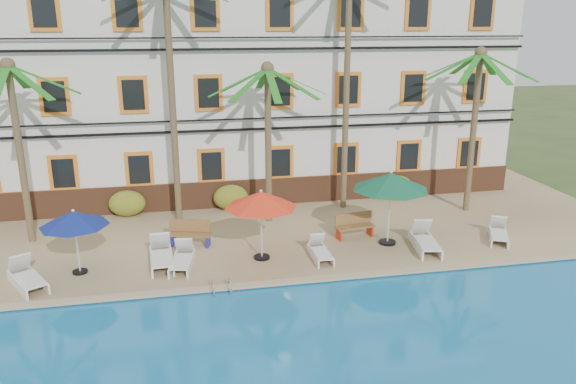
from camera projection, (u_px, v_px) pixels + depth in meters
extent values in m
plane|color=#384C23|center=(275.00, 278.00, 18.39)|extent=(100.00, 100.00, 0.00)
cube|color=tan|center=(254.00, 223.00, 23.04)|extent=(30.00, 12.00, 0.25)
cube|color=tan|center=(280.00, 282.00, 17.47)|extent=(30.00, 0.35, 0.06)
cube|color=silver|center=(236.00, 84.00, 26.24)|extent=(25.00, 6.00, 10.00)
cube|color=brown|center=(247.00, 193.00, 24.65)|extent=(25.00, 0.12, 1.20)
cube|color=orange|center=(64.00, 173.00, 22.85)|extent=(1.15, 0.10, 1.50)
cube|color=black|center=(63.00, 173.00, 22.81)|extent=(0.85, 0.04, 1.20)
cube|color=orange|center=(139.00, 169.00, 23.43)|extent=(1.15, 0.10, 1.50)
cube|color=black|center=(139.00, 170.00, 23.38)|extent=(0.85, 0.04, 1.20)
cube|color=orange|center=(212.00, 166.00, 24.00)|extent=(1.15, 0.10, 1.50)
cube|color=black|center=(212.00, 166.00, 23.95)|extent=(0.85, 0.04, 1.20)
cube|color=orange|center=(280.00, 162.00, 24.57)|extent=(1.15, 0.10, 1.50)
cube|color=black|center=(281.00, 163.00, 24.52)|extent=(0.85, 0.04, 1.20)
cube|color=orange|center=(346.00, 159.00, 25.14)|extent=(1.15, 0.10, 1.50)
cube|color=black|center=(346.00, 160.00, 25.10)|extent=(0.85, 0.04, 1.20)
cube|color=orange|center=(409.00, 156.00, 25.71)|extent=(1.15, 0.10, 1.50)
cube|color=black|center=(409.00, 156.00, 25.67)|extent=(0.85, 0.04, 1.20)
cube|color=orange|center=(469.00, 153.00, 26.29)|extent=(1.15, 0.10, 1.50)
cube|color=black|center=(469.00, 153.00, 26.24)|extent=(0.85, 0.04, 1.20)
cube|color=orange|center=(54.00, 97.00, 21.95)|extent=(1.15, 0.10, 1.50)
cube|color=black|center=(54.00, 97.00, 21.90)|extent=(0.85, 0.04, 1.20)
cube|color=orange|center=(133.00, 95.00, 22.52)|extent=(1.15, 0.10, 1.50)
cube|color=black|center=(133.00, 95.00, 22.48)|extent=(0.85, 0.04, 1.20)
cube|color=orange|center=(209.00, 93.00, 23.10)|extent=(1.15, 0.10, 1.50)
cube|color=black|center=(209.00, 93.00, 23.05)|extent=(0.85, 0.04, 1.20)
cube|color=orange|center=(280.00, 91.00, 23.67)|extent=(1.15, 0.10, 1.50)
cube|color=black|center=(280.00, 91.00, 23.62)|extent=(0.85, 0.04, 1.20)
cube|color=orange|center=(348.00, 90.00, 24.24)|extent=(1.15, 0.10, 1.50)
cube|color=black|center=(348.00, 90.00, 24.19)|extent=(0.85, 0.04, 1.20)
cube|color=orange|center=(413.00, 88.00, 24.81)|extent=(1.15, 0.10, 1.50)
cube|color=black|center=(414.00, 88.00, 24.77)|extent=(0.85, 0.04, 1.20)
cube|color=orange|center=(475.00, 86.00, 25.39)|extent=(1.15, 0.10, 1.50)
cube|color=black|center=(476.00, 87.00, 25.34)|extent=(0.85, 0.04, 1.20)
cube|color=orange|center=(44.00, 11.00, 21.02)|extent=(1.15, 0.10, 1.50)
cube|color=black|center=(44.00, 11.00, 20.97)|extent=(0.85, 0.04, 1.20)
cube|color=orange|center=(127.00, 11.00, 21.59)|extent=(1.15, 0.10, 1.50)
cube|color=black|center=(127.00, 11.00, 21.55)|extent=(0.85, 0.04, 1.20)
cube|color=orange|center=(205.00, 11.00, 22.17)|extent=(1.15, 0.10, 1.50)
cube|color=black|center=(205.00, 11.00, 22.12)|extent=(0.85, 0.04, 1.20)
cube|color=orange|center=(280.00, 12.00, 22.74)|extent=(1.15, 0.10, 1.50)
cube|color=black|center=(280.00, 12.00, 22.69)|extent=(0.85, 0.04, 1.20)
cube|color=orange|center=(351.00, 12.00, 23.31)|extent=(1.15, 0.10, 1.50)
cube|color=black|center=(351.00, 12.00, 23.26)|extent=(0.85, 0.04, 1.20)
cube|color=orange|center=(418.00, 12.00, 23.88)|extent=(1.15, 0.10, 1.50)
cube|color=black|center=(418.00, 12.00, 23.84)|extent=(0.85, 0.04, 1.20)
cube|color=orange|center=(482.00, 12.00, 24.45)|extent=(1.15, 0.10, 1.50)
cube|color=black|center=(483.00, 12.00, 24.41)|extent=(0.85, 0.04, 1.20)
cube|color=black|center=(246.00, 129.00, 23.69)|extent=(25.00, 0.08, 0.10)
cube|color=black|center=(246.00, 119.00, 23.56)|extent=(25.00, 0.08, 0.06)
cube|color=black|center=(244.00, 49.00, 22.73)|extent=(25.00, 0.08, 0.10)
cube|color=black|center=(244.00, 37.00, 22.60)|extent=(25.00, 0.08, 0.06)
cylinder|color=brown|center=(21.00, 157.00, 19.93)|extent=(0.26, 0.26, 6.41)
sphere|color=brown|center=(7.00, 65.00, 19.00)|extent=(0.50, 0.50, 0.50)
cube|color=#1A701D|center=(18.00, 77.00, 20.21)|extent=(0.28, 2.29, 1.06)
cube|color=#1A701D|center=(0.00, 84.00, 18.08)|extent=(0.28, 2.29, 1.06)
cube|color=#1A701D|center=(29.00, 82.00, 18.54)|extent=(1.82, 1.82, 1.06)
cube|color=#1A701D|center=(45.00, 80.00, 19.36)|extent=(2.29, 0.28, 1.06)
cube|color=#1A701D|center=(40.00, 78.00, 20.05)|extent=(1.82, 1.82, 1.06)
cylinder|color=brown|center=(172.00, 104.00, 21.69)|extent=(0.26, 0.26, 9.55)
cylinder|color=brown|center=(268.00, 147.00, 22.11)|extent=(0.26, 0.26, 6.13)
sphere|color=brown|center=(267.00, 68.00, 21.21)|extent=(0.50, 0.50, 0.50)
cube|color=#1A701D|center=(263.00, 79.00, 22.43)|extent=(0.28, 2.29, 1.06)
cube|color=#1A701D|center=(244.00, 80.00, 21.96)|extent=(1.82, 1.82, 1.06)
cube|color=#1A701D|center=(238.00, 82.00, 21.15)|extent=(2.29, 0.28, 1.06)
cube|color=#1A701D|center=(249.00, 84.00, 20.46)|extent=(1.82, 1.82, 1.06)
cube|color=#1A701D|center=(273.00, 85.00, 20.30)|extent=(0.28, 2.29, 1.06)
cube|color=#1A701D|center=(293.00, 84.00, 20.76)|extent=(1.82, 1.82, 1.06)
cube|color=#1A701D|center=(297.00, 81.00, 21.58)|extent=(2.29, 0.28, 1.06)
cube|color=#1A701D|center=(284.00, 79.00, 22.27)|extent=(1.82, 1.82, 1.06)
cylinder|color=brown|center=(346.00, 93.00, 23.23)|extent=(0.26, 0.26, 9.99)
cylinder|color=brown|center=(473.00, 135.00, 23.33)|extent=(0.26, 0.26, 6.62)
sphere|color=brown|center=(481.00, 53.00, 22.37)|extent=(0.50, 0.50, 0.50)
cube|color=#1A701D|center=(466.00, 64.00, 23.59)|extent=(0.28, 2.29, 1.06)
cube|color=#1A701D|center=(452.00, 65.00, 23.12)|extent=(1.82, 1.82, 1.06)
cube|color=#1A701D|center=(453.00, 66.00, 22.30)|extent=(2.29, 0.28, 1.06)
cube|color=#1A701D|center=(471.00, 68.00, 21.61)|extent=(1.82, 1.82, 1.06)
cube|color=#1A701D|center=(495.00, 68.00, 21.45)|extent=(0.28, 2.29, 1.06)
cube|color=#1A701D|center=(509.00, 67.00, 21.92)|extent=(1.82, 1.82, 1.06)
cube|color=#1A701D|center=(505.00, 66.00, 22.74)|extent=(2.29, 0.28, 1.06)
cube|color=#1A701D|center=(487.00, 64.00, 23.43)|extent=(1.82, 1.82, 1.06)
ellipsoid|color=#2C5C1A|center=(127.00, 203.00, 23.38)|extent=(1.50, 0.90, 1.10)
ellipsoid|color=#2C5C1A|center=(231.00, 197.00, 24.20)|extent=(1.50, 0.90, 1.10)
ellipsoid|color=#2C5C1A|center=(397.00, 187.00, 25.66)|extent=(1.50, 0.90, 1.10)
cylinder|color=black|center=(80.00, 272.00, 18.21)|extent=(0.49, 0.49, 0.07)
cylinder|color=silver|center=(77.00, 243.00, 17.91)|extent=(0.06, 0.06, 2.09)
cone|color=navy|center=(74.00, 218.00, 17.67)|extent=(2.17, 2.17, 0.48)
sphere|color=silver|center=(73.00, 211.00, 17.60)|extent=(0.10, 0.10, 0.10)
cylinder|color=black|center=(262.00, 257.00, 19.31)|extent=(0.55, 0.55, 0.08)
cylinder|color=silver|center=(261.00, 226.00, 18.98)|extent=(0.06, 0.06, 2.37)
cone|color=red|center=(261.00, 199.00, 18.71)|extent=(2.47, 2.47, 0.54)
sphere|color=silver|center=(261.00, 191.00, 18.62)|extent=(0.10, 0.10, 0.10)
cylinder|color=black|center=(387.00, 242.00, 20.61)|extent=(0.62, 0.62, 0.09)
cylinder|color=silver|center=(389.00, 209.00, 20.24)|extent=(0.06, 0.06, 2.66)
cone|color=#105639|center=(391.00, 181.00, 19.93)|extent=(2.77, 2.77, 0.61)
sphere|color=silver|center=(391.00, 172.00, 19.83)|extent=(0.10, 0.10, 0.10)
cube|color=white|center=(30.00, 280.00, 16.97)|extent=(1.22, 1.49, 0.06)
cube|color=white|center=(19.00, 263.00, 17.58)|extent=(0.79, 0.75, 0.68)
cube|color=white|center=(17.00, 285.00, 17.01)|extent=(1.01, 1.72, 0.31)
cube|color=white|center=(39.00, 279.00, 17.40)|extent=(1.01, 1.72, 0.31)
cube|color=white|center=(162.00, 258.00, 18.42)|extent=(0.75, 1.48, 0.07)
cube|color=white|center=(160.00, 240.00, 19.27)|extent=(0.70, 0.57, 0.72)
cube|color=white|center=(151.00, 261.00, 18.65)|extent=(0.19, 2.05, 0.33)
cube|color=white|center=(172.00, 259.00, 18.82)|extent=(0.19, 2.05, 0.33)
cube|color=white|center=(181.00, 262.00, 18.28)|extent=(0.80, 1.36, 0.06)
cube|color=white|center=(184.00, 245.00, 19.06)|extent=(0.66, 0.56, 0.64)
cube|color=white|center=(173.00, 263.00, 18.55)|extent=(0.37, 1.80, 0.30)
cube|color=white|center=(191.00, 263.00, 18.57)|extent=(0.37, 1.80, 0.30)
cube|color=white|center=(322.00, 253.00, 19.02)|extent=(0.53, 1.15, 0.05)
cube|color=white|center=(316.00, 239.00, 19.70)|extent=(0.53, 0.42, 0.57)
cube|color=white|center=(313.00, 256.00, 19.22)|extent=(0.06, 1.63, 0.26)
cube|color=white|center=(328.00, 254.00, 19.32)|extent=(0.06, 1.63, 0.26)
cube|color=white|center=(427.00, 243.00, 19.70)|extent=(0.92, 1.54, 0.07)
cube|color=white|center=(421.00, 226.00, 20.58)|extent=(0.75, 0.64, 0.72)
cube|color=white|center=(416.00, 245.00, 20.02)|extent=(0.44, 2.03, 0.33)
cube|color=white|center=(434.00, 245.00, 20.03)|extent=(0.44, 2.03, 0.33)
cube|color=white|center=(499.00, 235.00, 20.62)|extent=(1.06, 1.33, 0.06)
cube|color=white|center=(498.00, 222.00, 21.33)|extent=(0.70, 0.66, 0.61)
cube|color=white|center=(490.00, 236.00, 20.95)|extent=(0.85, 1.56, 0.28)
cube|color=white|center=(506.00, 237.00, 20.80)|extent=(0.85, 1.56, 0.28)
cube|color=olive|center=(190.00, 235.00, 20.29)|extent=(1.57, 0.86, 0.06)
cube|color=olive|center=(191.00, 225.00, 20.42)|extent=(1.45, 0.48, 0.45)
cube|color=#1B1F97|center=(173.00, 240.00, 20.41)|extent=(0.20, 0.45, 0.40)
cube|color=#1B1F97|center=(208.00, 241.00, 20.30)|extent=(0.20, 0.45, 0.40)
cube|color=olive|center=(355.00, 227.00, 21.06)|extent=(1.55, 0.67, 0.06)
cube|color=olive|center=(352.00, 218.00, 21.18)|extent=(1.49, 0.29, 0.45)
cube|color=#B72C14|center=(339.00, 235.00, 20.91)|extent=(0.15, 0.46, 0.40)
cube|color=#B72C14|center=(370.00, 230.00, 21.34)|extent=(0.15, 0.46, 0.40)
torus|color=silver|center=(214.00, 291.00, 16.99)|extent=(0.04, 0.74, 0.74)
torus|color=silver|center=(230.00, 289.00, 17.08)|extent=(0.04, 0.74, 0.74)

